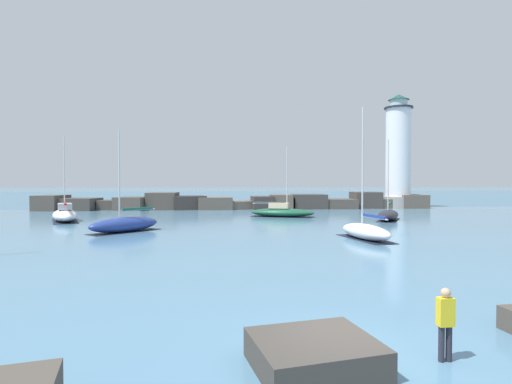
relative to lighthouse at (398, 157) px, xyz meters
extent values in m
plane|color=teal|center=(-26.48, -52.51, -8.16)|extent=(600.00, 600.00, 0.00)
cube|color=teal|center=(-26.48, 59.78, -8.16)|extent=(400.00, 116.00, 0.01)
cube|color=#4C443D|center=(-53.48, -0.20, -7.05)|extent=(4.09, 5.51, 2.21)
cube|color=#423D38|center=(-49.44, -0.26, -7.28)|extent=(5.84, 5.31, 1.77)
cube|color=#4C443D|center=(-45.24, 0.50, -7.45)|extent=(3.21, 3.66, 1.43)
cube|color=#4C443D|center=(-41.67, -0.46, -7.20)|extent=(5.29, 5.68, 1.92)
cube|color=#4C443D|center=(-37.38, 0.13, -6.89)|extent=(4.67, 4.98, 2.55)
cube|color=#383330|center=(-33.43, -0.28, -7.14)|extent=(5.57, 5.00, 2.05)
cube|color=brown|center=(-29.43, -0.79, -7.25)|extent=(5.22, 4.06, 1.83)
cube|color=brown|center=(-25.12, -0.16, -7.55)|extent=(5.80, 4.77, 1.22)
cube|color=#383330|center=(-22.23, -0.78, -7.19)|extent=(3.18, 4.96, 1.94)
cube|color=brown|center=(-19.18, -0.14, -7.06)|extent=(4.15, 5.97, 2.20)
cube|color=#423D38|center=(-14.89, -0.36, -7.05)|extent=(5.08, 4.93, 2.23)
cube|color=#4C443D|center=(-9.83, -0.48, -7.42)|extent=(5.40, 5.33, 1.47)
cube|color=#423D38|center=(-5.35, 0.14, -6.89)|extent=(4.45, 4.84, 2.55)
cube|color=brown|center=(-1.60, 0.35, -7.44)|extent=(4.85, 5.04, 1.44)
cube|color=brown|center=(1.98, -0.14, -7.11)|extent=(4.48, 5.42, 2.11)
cylinder|color=gray|center=(0.00, 0.00, -7.26)|extent=(5.27, 5.27, 1.80)
cylinder|color=white|center=(0.00, 0.00, 0.71)|extent=(3.90, 3.90, 14.15)
cylinder|color=#232328|center=(0.00, 0.00, 7.91)|extent=(4.49, 4.49, 0.25)
cylinder|color=silver|center=(0.00, 0.00, 8.61)|extent=(2.73, 2.73, 1.15)
cone|color=#194C38|center=(0.00, 0.00, 9.64)|extent=(3.32, 3.32, 0.90)
cube|color=#423D38|center=(-27.33, -53.17, -7.83)|extent=(3.01, 2.71, 0.67)
ellipsoid|color=navy|center=(-36.95, -27.79, -7.55)|extent=(5.76, 5.72, 1.23)
cube|color=black|center=(-36.95, -27.79, -8.15)|extent=(5.51, 5.47, 0.03)
cylinder|color=silver|center=(-37.28, -28.12, -3.33)|extent=(0.12, 0.12, 7.21)
cylinder|color=#BCBCC1|center=(-36.05, -26.90, -6.38)|extent=(2.54, 2.50, 0.10)
cube|color=#1E664C|center=(-36.05, -26.90, -6.28)|extent=(2.24, 2.21, 0.20)
ellipsoid|color=black|center=(-10.75, -20.29, -7.60)|extent=(4.85, 6.36, 1.13)
cube|color=black|center=(-10.75, -20.29, -8.15)|extent=(4.65, 6.07, 0.03)
cylinder|color=silver|center=(-10.99, -20.69, -3.24)|extent=(0.12, 0.12, 7.59)
cylinder|color=#BCBCC1|center=(-10.13, -19.22, -6.49)|extent=(1.81, 3.00, 0.10)
cube|color=#1E664C|center=(-10.13, -19.22, -6.39)|extent=(1.64, 2.61, 0.20)
ellipsoid|color=white|center=(-18.64, -33.86, -7.61)|extent=(2.83, 6.01, 1.10)
cube|color=black|center=(-18.64, -33.86, -8.15)|extent=(2.75, 5.72, 0.03)
cylinder|color=silver|center=(-18.71, -33.44, -2.80)|extent=(0.12, 0.12, 8.52)
cylinder|color=#BCBCC1|center=(-18.44, -35.00, -6.51)|extent=(0.64, 3.14, 0.10)
cube|color=navy|center=(-18.44, -35.00, -6.41)|extent=(0.66, 2.69, 0.20)
ellipsoid|color=white|center=(-45.37, -17.54, -7.53)|extent=(5.04, 8.07, 1.26)
cube|color=black|center=(-45.37, -17.54, -8.15)|extent=(4.85, 7.69, 0.03)
cube|color=#B2B2B7|center=(-45.23, -17.90, -6.58)|extent=(2.07, 2.64, 0.64)
cylinder|color=silver|center=(-45.58, -17.01, -2.99)|extent=(0.12, 0.12, 7.83)
cylinder|color=#BCBCC1|center=(-44.80, -18.98, -6.35)|extent=(1.64, 3.99, 0.10)
cube|color=maroon|center=(-44.80, -18.98, -6.25)|extent=(1.50, 3.44, 0.20)
ellipsoid|color=#195138|center=(-21.50, -14.92, -7.65)|extent=(8.03, 4.96, 1.02)
cube|color=black|center=(-21.50, -14.92, -8.15)|extent=(7.65, 4.78, 0.03)
cube|color=beige|center=(-21.86, -14.79, -6.82)|extent=(2.62, 2.05, 0.64)
cylinder|color=silver|center=(-20.96, -15.13, -3.49)|extent=(0.12, 0.12, 7.32)
cylinder|color=#BCBCC1|center=(-22.94, -14.38, -6.59)|extent=(3.98, 1.58, 0.10)
cube|color=#4C4C51|center=(-22.94, -14.38, -6.49)|extent=(3.43, 1.45, 0.20)
cylinder|color=#282833|center=(-24.33, -53.13, -7.75)|extent=(0.14, 0.14, 0.83)
cylinder|color=#282833|center=(-24.15, -53.13, -7.75)|extent=(0.14, 0.14, 0.83)
cube|color=yellow|center=(-24.24, -53.13, -7.01)|extent=(0.36, 0.22, 0.66)
sphere|color=tan|center=(-24.24, -53.13, -6.57)|extent=(0.22, 0.22, 0.22)
camera|label=1|loc=(-29.52, -61.73, -4.02)|focal=28.00mm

